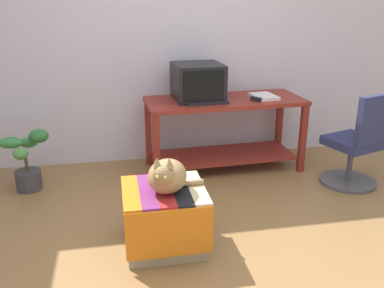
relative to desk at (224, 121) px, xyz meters
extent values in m
plane|color=olive|center=(-0.43, -1.60, -0.50)|extent=(14.00, 14.00, 0.00)
cube|color=silver|center=(-0.43, 0.45, 0.80)|extent=(8.00, 0.10, 2.60)
cube|color=maroon|center=(-0.72, -0.31, -0.15)|extent=(0.06, 0.06, 0.69)
cube|color=maroon|center=(0.74, -0.24, -0.15)|extent=(0.06, 0.06, 0.69)
cube|color=maroon|center=(0.72, 0.31, -0.15)|extent=(0.06, 0.06, 0.69)
cube|color=maroon|center=(-0.74, 0.24, -0.15)|extent=(0.06, 0.06, 0.69)
cube|color=maroon|center=(0.00, 0.00, -0.36)|extent=(1.44, 0.60, 0.02)
cube|color=maroon|center=(0.00, 0.00, 0.21)|extent=(1.57, 0.70, 0.04)
cube|color=black|center=(-0.26, 0.05, 0.24)|extent=(0.34, 0.34, 0.02)
cube|color=black|center=(-0.26, 0.05, 0.40)|extent=(0.48, 0.48, 0.35)
cube|color=black|center=(-0.25, -0.19, 0.41)|extent=(0.38, 0.03, 0.27)
cube|color=black|center=(-0.22, -0.15, 0.24)|extent=(0.41, 0.18, 0.02)
cube|color=white|center=(0.39, -0.03, 0.24)|extent=(0.25, 0.32, 0.03)
cube|color=tan|center=(-0.77, -1.31, -0.29)|extent=(0.54, 0.50, 0.42)
cube|color=orange|center=(-0.77, -1.59, -0.24)|extent=(0.57, 0.01, 0.34)
cube|color=orange|center=(-1.00, -1.31, -0.07)|extent=(0.11, 0.54, 0.02)
cube|color=#7A2D6B|center=(-0.89, -1.31, -0.07)|extent=(0.11, 0.54, 0.02)
cube|color=#AD2323|center=(-0.77, -1.31, -0.07)|extent=(0.11, 0.54, 0.02)
cube|color=black|center=(-0.66, -1.31, -0.07)|extent=(0.11, 0.54, 0.02)
cube|color=beige|center=(-0.55, -1.31, -0.07)|extent=(0.11, 0.54, 0.02)
ellipsoid|color=#9E7A4C|center=(-0.75, -1.35, 0.05)|extent=(0.35, 0.38, 0.22)
sphere|color=#9E7A4C|center=(-0.79, -1.46, 0.11)|extent=(0.14, 0.14, 0.14)
cylinder|color=#9E7A4C|center=(-0.62, -1.30, -0.04)|extent=(0.26, 0.06, 0.04)
cone|color=#9E7A4C|center=(-0.83, -1.45, 0.20)|extent=(0.06, 0.06, 0.06)
cone|color=#9E7A4C|center=(-0.75, -1.47, 0.20)|extent=(0.06, 0.06, 0.06)
sphere|color=#C6D151|center=(-0.83, -1.51, 0.12)|extent=(0.02, 0.02, 0.02)
sphere|color=#C6D151|center=(-0.79, -1.53, 0.12)|extent=(0.02, 0.02, 0.02)
cylinder|color=#3D3D42|center=(-1.88, -0.17, -0.41)|extent=(0.23, 0.23, 0.18)
cylinder|color=brown|center=(-1.88, -0.17, -0.24)|extent=(0.03, 0.03, 0.15)
ellipsoid|color=#2D7033|center=(-1.75, -0.14, 0.00)|extent=(0.17, 0.15, 0.12)
ellipsoid|color=#38843D|center=(-1.86, -0.05, -0.08)|extent=(0.16, 0.14, 0.09)
ellipsoid|color=#38843D|center=(-1.98, -0.20, -0.03)|extent=(0.21, 0.12, 0.10)
ellipsoid|color=#4C8E42|center=(-1.90, -0.28, -0.11)|extent=(0.13, 0.14, 0.11)
cylinder|color=#4C4C51|center=(1.07, -0.59, -0.48)|extent=(0.52, 0.52, 0.03)
cylinder|color=#4C4C51|center=(1.07, -0.59, -0.30)|extent=(0.05, 0.05, 0.34)
cube|color=navy|center=(1.07, -0.59, -0.09)|extent=(0.53, 0.53, 0.08)
cube|color=navy|center=(1.13, -0.77, 0.17)|extent=(0.38, 0.17, 0.44)
cube|color=black|center=(0.27, -0.15, 0.25)|extent=(0.10, 0.11, 0.04)
cylinder|color=black|center=(0.43, 0.05, 0.23)|extent=(0.13, 0.07, 0.01)
camera|label=1|loc=(-1.07, -3.90, 1.19)|focal=39.29mm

